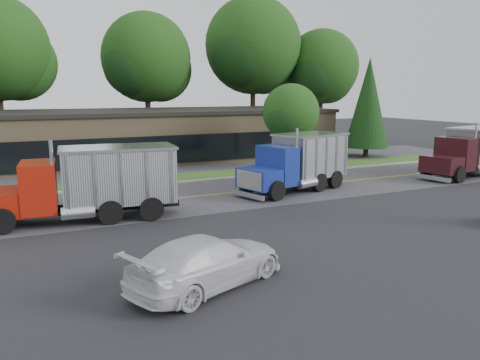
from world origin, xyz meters
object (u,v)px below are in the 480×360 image
(dump_truck_red, at_px, (92,181))
(dump_truck_maroon, at_px, (471,150))
(dump_truck_blue, at_px, (299,161))
(rally_car, at_px, (207,261))

(dump_truck_red, relative_size, dump_truck_maroon, 1.07)
(dump_truck_blue, bearing_deg, rally_car, 30.93)
(dump_truck_blue, relative_size, rally_car, 1.43)
(dump_truck_red, bearing_deg, dump_truck_maroon, -173.33)
(dump_truck_red, relative_size, dump_truck_blue, 1.17)
(rally_car, bearing_deg, dump_truck_blue, -64.86)
(dump_truck_maroon, height_order, rally_car, dump_truck_maroon)
(dump_truck_blue, xyz_separation_m, dump_truck_maroon, (13.78, -0.93, 0.00))
(dump_truck_red, distance_m, dump_truck_blue, 12.31)
(dump_truck_maroon, bearing_deg, rally_car, 11.92)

